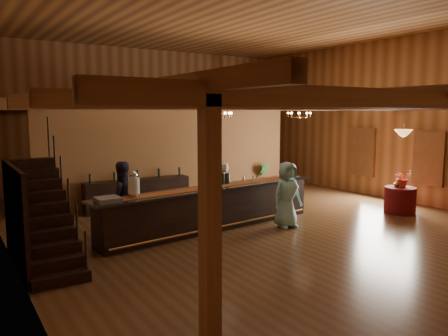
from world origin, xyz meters
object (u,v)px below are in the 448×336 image
round_table (400,200)px  pendant_lamp (403,133)px  backbar_shelf (138,194)px  floor_plant (262,177)px  tasting_bar (213,208)px  guest (287,195)px  staff_second (121,198)px  bartender (223,190)px  chandelier_right (299,115)px  chandelier_left (218,115)px  raffle_drum (285,172)px  beverage_dispenser (134,185)px

round_table → pendant_lamp: pendant_lamp is taller
backbar_shelf → floor_plant: bearing=3.9°
tasting_bar → guest: bearing=-34.3°
staff_second → floor_plant: 7.10m
bartender → guest: bearing=133.0°
round_table → chandelier_right: size_ratio=1.13×
chandelier_left → bartender: (0.19, 0.04, -2.11)m
tasting_bar → staff_second: size_ratio=3.65×
raffle_drum → round_table: 3.60m
chandelier_left → chandelier_right: 4.30m
beverage_dispenser → floor_plant: bearing=29.9°
pendant_lamp → tasting_bar: bearing=165.1°
chandelier_right → pendant_lamp: bearing=-75.9°
staff_second → guest: staff_second is taller
beverage_dispenser → bartender: bearing=18.6°
backbar_shelf → bartender: size_ratio=2.06×
guest → floor_plant: guest is taller
floor_plant → staff_second: bearing=-156.6°
raffle_drum → guest: 1.50m
guest → bartender: bearing=121.6°
chandelier_left → pendant_lamp: same height
chandelier_right → guest: (-3.03, -2.92, -2.05)m
chandelier_left → guest: 2.86m
beverage_dispenser → bartender: 3.23m
floor_plant → round_table: bearing=-75.7°
staff_second → raffle_drum: bearing=174.7°
round_table → pendant_lamp: bearing=-90.0°
tasting_bar → beverage_dispenser: size_ratio=11.07×
backbar_shelf → guest: size_ratio=1.92×
round_table → chandelier_left: chandelier_left is taller
tasting_bar → raffle_drum: bearing=-1.1°
bartender → pendant_lamp: bearing=169.5°
staff_second → backbar_shelf: bearing=-118.3°
pendant_lamp → bartender: 5.57m
bartender → floor_plant: bearing=-126.9°
backbar_shelf → round_table: 7.98m
bartender → guest: guest is taller
chandelier_left → staff_second: (-2.79, -0.03, -2.01)m
backbar_shelf → chandelier_right: size_ratio=4.15×
beverage_dispenser → staff_second: 1.06m
tasting_bar → pendant_lamp: 6.10m
tasting_bar → pendant_lamp: size_ratio=7.38×
backbar_shelf → guest: 4.88m
staff_second → floor_plant: (6.51, 2.82, -0.35)m
chandelier_left → guest: (1.09, -1.67, -2.05)m
pendant_lamp → staff_second: 8.25m
bartender → staff_second: 2.98m
chandelier_left → staff_second: bearing=-179.5°
beverage_dispenser → backbar_shelf: 3.90m
bartender → round_table: bearing=169.5°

